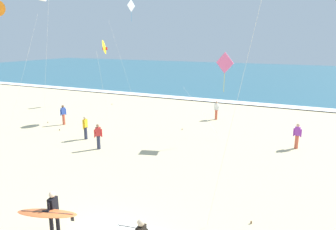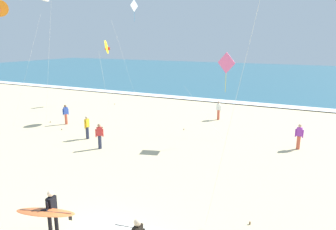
% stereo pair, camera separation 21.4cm
% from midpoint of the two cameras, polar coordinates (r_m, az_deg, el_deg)
% --- Properties ---
extents(ocean_water, '(160.00, 60.00, 0.08)m').
position_cam_midpoint_polar(ocean_water, '(63.56, 20.02, 6.59)').
color(ocean_water, '#2D6075').
rests_on(ocean_water, ground).
extents(shoreline_foam, '(160.00, 1.76, 0.01)m').
position_cam_midpoint_polar(shoreline_foam, '(34.40, 14.79, 1.98)').
color(shoreline_foam, white).
rests_on(shoreline_foam, ocean_water).
extents(surfer_trailing, '(2.25, 1.11, 1.71)m').
position_cam_midpoint_polar(surfer_trailing, '(11.63, -20.87, -15.99)').
color(surfer_trailing, black).
rests_on(surfer_trailing, ground).
extents(kite_diamond_rose_near, '(4.08, 1.52, 5.83)m').
position_cam_midpoint_polar(kite_diamond_rose_near, '(20.75, 9.67, 8.80)').
color(kite_diamond_rose_near, pink).
rests_on(kite_diamond_rose_near, ground).
extents(kite_delta_golden_mid, '(1.86, 3.55, 6.59)m').
position_cam_midpoint_polar(kite_delta_golden_mid, '(27.20, -11.48, 11.82)').
color(kite_delta_golden_mid, yellow).
rests_on(kite_delta_golden_mid, ground).
extents(kite_diamond_ivory_high, '(0.64, 4.09, 10.76)m').
position_cam_midpoint_polar(kite_diamond_ivory_high, '(35.68, -6.92, 18.33)').
color(kite_diamond_ivory_high, white).
rests_on(kite_diamond_ivory_high, ground).
extents(bystander_purple_top, '(0.50, 0.22, 1.59)m').
position_cam_midpoint_polar(bystander_purple_top, '(21.15, 21.86, -3.48)').
color(bystander_purple_top, '#D8593F').
rests_on(bystander_purple_top, ground).
extents(bystander_red_top, '(0.38, 0.37, 1.59)m').
position_cam_midpoint_polar(bystander_red_top, '(20.03, -12.69, -3.74)').
color(bystander_red_top, '#2D334C').
rests_on(bystander_red_top, ground).
extents(bystander_blue_top, '(0.29, 0.47, 1.59)m').
position_cam_midpoint_polar(bystander_blue_top, '(26.53, -18.46, 0.06)').
color(bystander_blue_top, '#D8593F').
rests_on(bystander_blue_top, ground).
extents(bystander_white_top, '(0.47, 0.29, 1.59)m').
position_cam_midpoint_polar(bystander_white_top, '(27.08, 8.43, 0.87)').
color(bystander_white_top, '#D8593F').
rests_on(bystander_white_top, ground).
extents(bystander_yellow_top, '(0.22, 0.50, 1.59)m').
position_cam_midpoint_polar(bystander_yellow_top, '(22.21, -14.86, -2.19)').
color(bystander_yellow_top, '#2D334C').
rests_on(bystander_yellow_top, ground).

